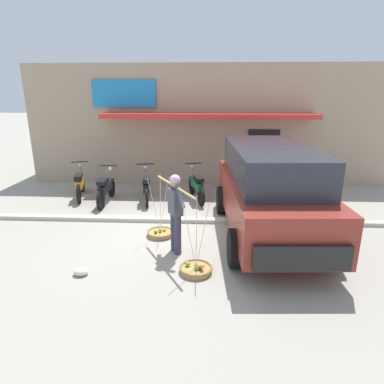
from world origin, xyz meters
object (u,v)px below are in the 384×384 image
(fruit_basket_right_side, at_px, (160,233))
(plastic_litter_bag, at_px, (81,271))
(motorcycle_nearest_shop, at_px, (80,184))
(fruit_vendor, at_px, (175,209))
(parked_truck, at_px, (269,189))
(fruit_basket_left_side, at_px, (196,269))
(motorcycle_third_in_row, at_px, (146,187))
(motorcycle_second_in_row, at_px, (106,189))
(motorcycle_end_of_row, at_px, (197,186))

(fruit_basket_right_side, bearing_deg, plastic_litter_bag, -124.23)
(motorcycle_nearest_shop, bearing_deg, fruit_vendor, -46.28)
(parked_truck, distance_m, plastic_litter_bag, 4.40)
(fruit_basket_left_side, bearing_deg, fruit_basket_right_side, 119.57)
(motorcycle_third_in_row, relative_size, plastic_litter_bag, 6.43)
(fruit_basket_left_side, distance_m, parked_truck, 2.67)
(fruit_basket_right_side, distance_m, motorcycle_second_in_row, 3.02)
(motorcycle_end_of_row, distance_m, parked_truck, 3.14)
(fruit_basket_right_side, relative_size, plastic_litter_bag, 5.18)
(motorcycle_end_of_row, relative_size, parked_truck, 0.36)
(fruit_vendor, distance_m, parked_truck, 2.32)
(fruit_basket_right_side, relative_size, parked_truck, 0.30)
(fruit_basket_left_side, relative_size, motorcycle_second_in_row, 0.80)
(motorcycle_nearest_shop, height_order, motorcycle_second_in_row, same)
(fruit_vendor, distance_m, plastic_litter_bag, 2.16)
(fruit_basket_right_side, xyz_separation_m, plastic_litter_bag, (-1.22, -1.80, -0.01))
(fruit_basket_right_side, height_order, parked_truck, parked_truck)
(motorcycle_third_in_row, bearing_deg, motorcycle_end_of_row, 6.65)
(fruit_basket_right_side, relative_size, motorcycle_nearest_shop, 0.82)
(fruit_vendor, relative_size, motorcycle_nearest_shop, 0.96)
(fruit_vendor, relative_size, plastic_litter_bag, 6.05)
(motorcycle_third_in_row, height_order, plastic_litter_bag, motorcycle_third_in_row)
(motorcycle_second_in_row, bearing_deg, motorcycle_nearest_shop, 152.15)
(fruit_basket_right_side, height_order, motorcycle_second_in_row, fruit_basket_right_side)
(motorcycle_second_in_row, bearing_deg, motorcycle_third_in_row, 14.19)
(motorcycle_end_of_row, bearing_deg, motorcycle_nearest_shop, 179.33)
(fruit_vendor, height_order, motorcycle_third_in_row, fruit_vendor)
(fruit_vendor, xyz_separation_m, fruit_basket_right_side, (-0.45, 0.80, -0.90))
(fruit_basket_right_side, height_order, motorcycle_end_of_row, fruit_basket_right_side)
(motorcycle_third_in_row, bearing_deg, plastic_litter_bag, -95.64)
(fruit_basket_left_side, distance_m, motorcycle_third_in_row, 4.50)
(fruit_basket_left_side, distance_m, plastic_litter_bag, 2.14)
(fruit_vendor, xyz_separation_m, motorcycle_end_of_row, (0.30, 3.53, -0.53))
(fruit_basket_left_side, relative_size, motorcycle_end_of_row, 0.82)
(plastic_litter_bag, bearing_deg, parked_truck, 28.50)
(fruit_basket_right_side, height_order, motorcycle_third_in_row, fruit_basket_right_side)
(fruit_basket_left_side, height_order, motorcycle_nearest_shop, fruit_basket_left_side)
(fruit_vendor, distance_m, motorcycle_second_in_row, 3.94)
(motorcycle_nearest_shop, height_order, motorcycle_end_of_row, same)
(parked_truck, height_order, plastic_litter_bag, parked_truck)
(motorcycle_nearest_shop, distance_m, motorcycle_end_of_row, 3.72)
(motorcycle_second_in_row, xyz_separation_m, parked_truck, (4.50, -2.02, 0.68))
(fruit_basket_left_side, xyz_separation_m, plastic_litter_bag, (-2.13, -0.20, -0.01))
(fruit_basket_right_side, xyz_separation_m, motorcycle_end_of_row, (0.75, 2.73, 0.38))
(motorcycle_nearest_shop, height_order, plastic_litter_bag, motorcycle_nearest_shop)
(fruit_vendor, bearing_deg, plastic_litter_bag, -149.20)
(motorcycle_nearest_shop, distance_m, motorcycle_second_in_row, 1.12)
(fruit_basket_right_side, distance_m, plastic_litter_bag, 2.18)
(motorcycle_nearest_shop, xyz_separation_m, motorcycle_end_of_row, (3.72, -0.04, 0.00))
(motorcycle_third_in_row, height_order, parked_truck, parked_truck)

